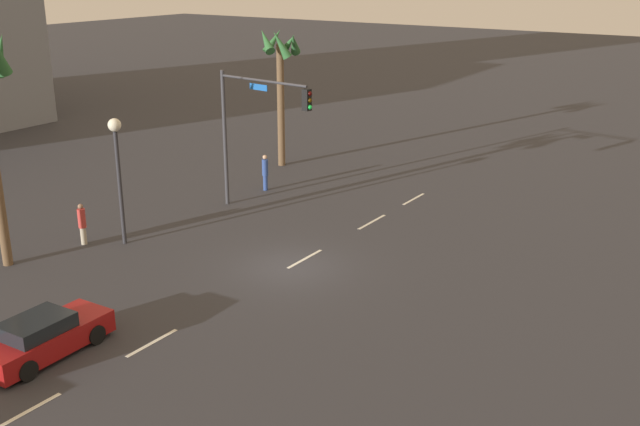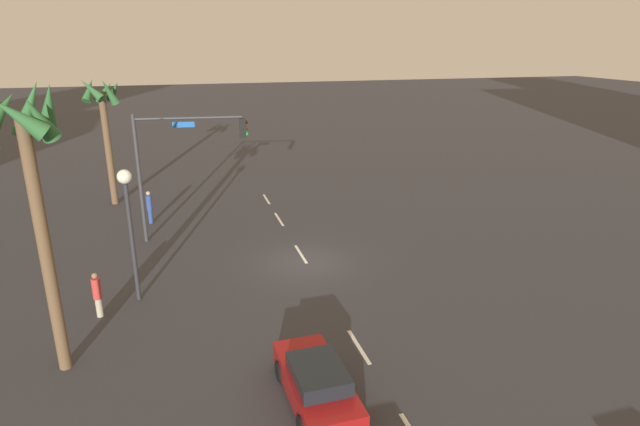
{
  "view_description": "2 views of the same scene",
  "coord_description": "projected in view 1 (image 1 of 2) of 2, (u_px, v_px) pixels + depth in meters",
  "views": [
    {
      "loc": [
        -22.54,
        -16.46,
        11.69
      ],
      "look_at": [
        1.27,
        -0.58,
        2.04
      ],
      "focal_mm": 42.12,
      "sensor_mm": 36.0,
      "label": 1
    },
    {
      "loc": [
        -22.52,
        5.58,
        10.22
      ],
      "look_at": [
        0.96,
        -0.98,
        2.11
      ],
      "focal_mm": 29.33,
      "sensor_mm": 36.0,
      "label": 2
    }
  ],
  "objects": [
    {
      "name": "car_1",
      "position": [
        44.0,
        337.0,
        23.22
      ],
      "size": [
        4.27,
        1.88,
        1.34
      ],
      "color": "maroon",
      "rests_on": "ground_plane"
    },
    {
      "name": "lane_stripe_5",
      "position": [
        414.0,
        199.0,
        38.73
      ],
      "size": [
        2.27,
        0.14,
        0.01
      ],
      "primitive_type": "cube",
      "color": "silver",
      "rests_on": "ground_plane"
    },
    {
      "name": "traffic_signal",
      "position": [
        251.0,
        119.0,
        35.43
      ],
      "size": [
        0.84,
        5.69,
        6.72
      ],
      "color": "#38383D",
      "rests_on": "ground_plane"
    },
    {
      "name": "ground_plane",
      "position": [
        290.0,
        267.0,
        30.16
      ],
      "size": [
        220.0,
        220.0,
        0.0
      ],
      "primitive_type": "plane",
      "color": "#333338"
    },
    {
      "name": "lane_stripe_2",
      "position": [
        152.0,
        343.0,
        24.15
      ],
      "size": [
        2.19,
        0.14,
        0.01
      ],
      "primitive_type": "cube",
      "color": "silver",
      "rests_on": "ground_plane"
    },
    {
      "name": "streetlamp",
      "position": [
        117.0,
        156.0,
        31.45
      ],
      "size": [
        0.56,
        0.56,
        5.52
      ],
      "color": "#2D2D33",
      "rests_on": "ground_plane"
    },
    {
      "name": "lane_stripe_3",
      "position": [
        305.0,
        259.0,
        30.96
      ],
      "size": [
        2.39,
        0.14,
        0.01
      ],
      "primitive_type": "cube",
      "color": "silver",
      "rests_on": "ground_plane"
    },
    {
      "name": "palm_tree_1",
      "position": [
        281.0,
        65.0,
        43.25
      ],
      "size": [
        2.65,
        2.66,
        8.14
      ],
      "color": "brown",
      "rests_on": "ground_plane"
    },
    {
      "name": "pedestrian_1",
      "position": [
        265.0,
        171.0,
        39.92
      ],
      "size": [
        0.43,
        0.43,
        1.94
      ],
      "color": "#2D478C",
      "rests_on": "ground_plane"
    },
    {
      "name": "lane_stripe_4",
      "position": [
        372.0,
        222.0,
        35.33
      ],
      "size": [
        2.44,
        0.14,
        0.01
      ],
      "primitive_type": "cube",
      "color": "silver",
      "rests_on": "ground_plane"
    },
    {
      "name": "pedestrian_0",
      "position": [
        82.0,
        223.0,
        32.28
      ],
      "size": [
        0.42,
        0.42,
        1.83
      ],
      "color": "#B2A58C",
      "rests_on": "ground_plane"
    },
    {
      "name": "lane_stripe_1",
      "position": [
        30.0,
        410.0,
        20.53
      ],
      "size": [
        2.01,
        0.14,
        0.01
      ],
      "primitive_type": "cube",
      "color": "silver",
      "rests_on": "ground_plane"
    }
  ]
}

